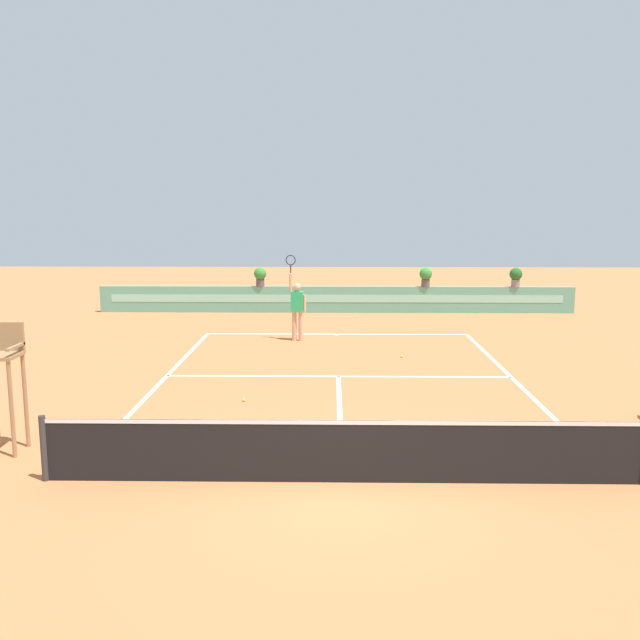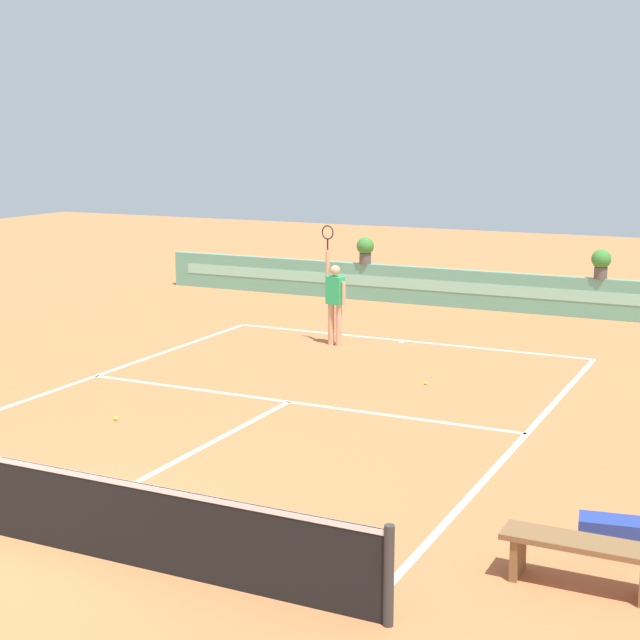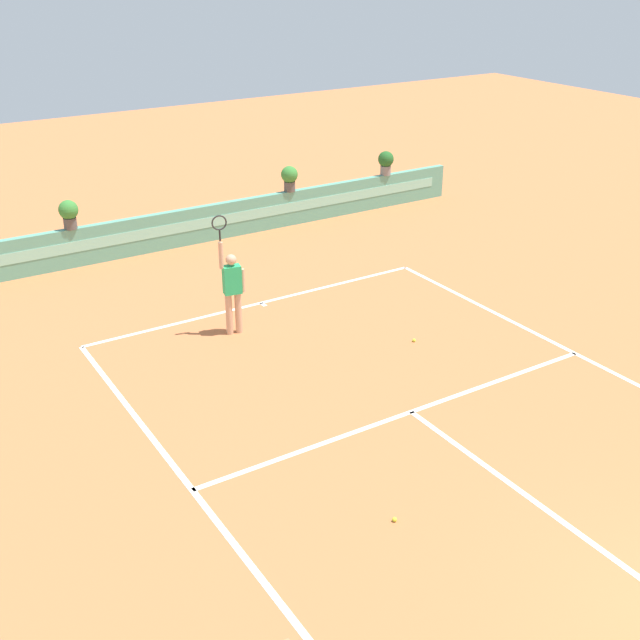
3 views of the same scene
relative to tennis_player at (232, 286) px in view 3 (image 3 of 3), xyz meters
The scene contains 9 objects.
ground_plane 5.09m from the tennis_player, 76.08° to the right, with size 60.00×60.00×0.00m, color #C66B3D.
court_lines 4.41m from the tennis_player, 73.77° to the right, with size 8.32×11.94×0.01m.
back_wall_barrier 5.71m from the tennis_player, 77.82° to the left, with size 18.00×0.21×1.00m.
tennis_player is the anchor object (origin of this frame).
tennis_ball_near_baseline 6.72m from the tennis_player, 96.85° to the right, with size 0.07×0.07×0.07m, color #CCE033.
tennis_ball_mid_court 3.87m from the tennis_player, 38.55° to the right, with size 0.07×0.07×0.07m, color #CCE033.
potted_plant_far_right 9.72m from the tennis_player, 34.88° to the left, with size 0.48×0.48×0.72m.
potted_plant_right 7.21m from the tennis_player, 50.49° to the left, with size 0.48×0.48×0.72m.
potted_plant_left 5.81m from the tennis_player, 106.82° to the left, with size 0.48×0.48×0.72m.
Camera 3 is at (-7.58, -2.69, 7.30)m, focal length 44.42 mm.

